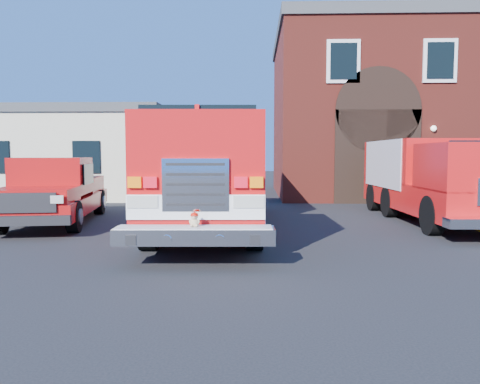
{
  "coord_description": "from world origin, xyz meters",
  "views": [
    {
      "loc": [
        0.33,
        -11.11,
        2.09
      ],
      "look_at": [
        0.0,
        -1.2,
        1.3
      ],
      "focal_mm": 35.0,
      "sensor_mm": 36.0,
      "label": 1
    }
  ],
  "objects_px": {
    "side_building": "(76,153)",
    "fire_engine": "(211,172)",
    "secondary_truck": "(432,177)",
    "pickup_truck": "(56,192)",
    "fire_station": "(420,114)"
  },
  "relations": [
    {
      "from": "pickup_truck",
      "to": "secondary_truck",
      "type": "xyz_separation_m",
      "value": [
        11.7,
        0.88,
        0.46
      ]
    },
    {
      "from": "pickup_truck",
      "to": "secondary_truck",
      "type": "distance_m",
      "value": 11.74
    },
    {
      "from": "pickup_truck",
      "to": "secondary_truck",
      "type": "relative_size",
      "value": 0.8
    },
    {
      "from": "side_building",
      "to": "pickup_truck",
      "type": "bearing_deg",
      "value": -72.28
    },
    {
      "from": "fire_station",
      "to": "fire_engine",
      "type": "distance_m",
      "value": 15.52
    },
    {
      "from": "pickup_truck",
      "to": "fire_engine",
      "type": "bearing_deg",
      "value": -6.95
    },
    {
      "from": "fire_station",
      "to": "pickup_truck",
      "type": "height_order",
      "value": "fire_station"
    },
    {
      "from": "side_building",
      "to": "pickup_truck",
      "type": "xyz_separation_m",
      "value": [
        3.2,
        -10.02,
        -1.25
      ]
    },
    {
      "from": "fire_station",
      "to": "secondary_truck",
      "type": "xyz_separation_m",
      "value": [
        -3.09,
        -10.13,
        -2.85
      ]
    },
    {
      "from": "fire_engine",
      "to": "pickup_truck",
      "type": "distance_m",
      "value": 4.91
    },
    {
      "from": "fire_station",
      "to": "pickup_truck",
      "type": "relative_size",
      "value": 2.37
    },
    {
      "from": "secondary_truck",
      "to": "side_building",
      "type": "bearing_deg",
      "value": 148.45
    },
    {
      "from": "fire_engine",
      "to": "secondary_truck",
      "type": "relative_size",
      "value": 1.27
    },
    {
      "from": "side_building",
      "to": "secondary_truck",
      "type": "height_order",
      "value": "side_building"
    },
    {
      "from": "side_building",
      "to": "fire_engine",
      "type": "bearing_deg",
      "value": -52.88
    }
  ]
}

